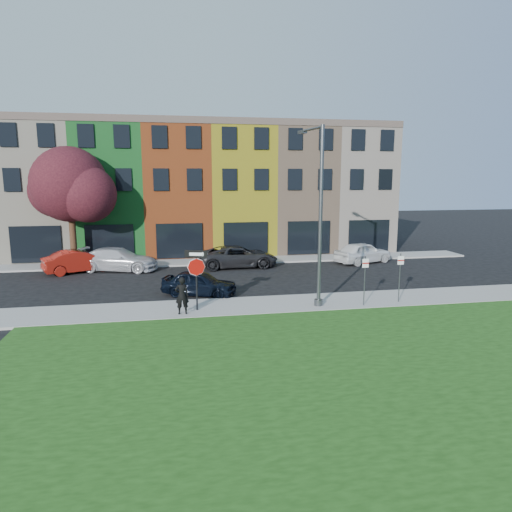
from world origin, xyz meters
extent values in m
plane|color=black|center=(0.00, 0.00, 0.00)|extent=(120.00, 120.00, 0.00)
cube|color=gray|center=(2.00, 3.00, 0.06)|extent=(40.00, 3.00, 0.12)
cube|color=gray|center=(-3.00, 15.00, 0.06)|extent=(40.00, 2.40, 0.12)
cube|color=#BFB69E|center=(-15.00, 21.20, 5.00)|extent=(5.00, 10.00, 10.00)
cube|color=#238330|center=(-10.00, 21.20, 5.00)|extent=(5.00, 10.00, 10.00)
cube|color=#B24A1D|center=(-5.00, 21.20, 5.00)|extent=(5.00, 10.00, 10.00)
cube|color=yellow|center=(0.00, 21.20, 5.00)|extent=(5.00, 10.00, 10.00)
cube|color=#92765E|center=(5.00, 21.20, 5.00)|extent=(5.00, 10.00, 10.00)
cube|color=beige|center=(10.00, 21.20, 5.00)|extent=(5.00, 10.00, 10.00)
cube|color=black|center=(-2.50, 16.14, 1.50)|extent=(30.00, 0.12, 2.60)
cylinder|color=black|center=(-4.46, 2.60, 1.48)|extent=(0.08, 0.08, 2.71)
cylinder|color=white|center=(-4.46, 2.58, 2.15)|extent=(0.81, 0.25, 0.83)
cylinder|color=#990D08|center=(-4.46, 2.56, 2.15)|extent=(0.77, 0.23, 0.79)
cube|color=black|center=(-4.46, 2.58, 2.75)|extent=(1.02, 0.32, 0.34)
cube|color=white|center=(-4.46, 2.55, 2.75)|extent=(0.64, 0.19, 0.14)
imported|color=black|center=(-5.15, 2.10, 0.97)|extent=(0.67, 0.48, 1.70)
imported|color=black|center=(-4.18, 5.65, 0.67)|extent=(4.45, 5.08, 1.34)
imported|color=maroon|center=(-11.56, 13.03, 0.75)|extent=(4.99, 5.72, 1.49)
imported|color=silver|center=(-9.15, 13.13, 0.77)|extent=(4.75, 6.34, 1.53)
imported|color=black|center=(-1.05, 12.86, 0.76)|extent=(2.84, 5.59, 1.51)
imported|color=white|center=(8.08, 12.80, 0.77)|extent=(4.90, 5.76, 1.54)
cylinder|color=#4A4D50|center=(1.31, 2.31, 4.32)|extent=(0.18, 0.18, 8.40)
cylinder|color=#4A4D50|center=(1.31, 2.31, 0.27)|extent=(0.40, 0.40, 0.30)
cylinder|color=#4A4D50|center=(1.14, 3.30, 8.42)|extent=(0.46, 1.99, 0.12)
cube|color=#4A4D50|center=(0.96, 4.38, 8.37)|extent=(0.34, 0.58, 0.16)
cylinder|color=#4A4D50|center=(3.48, 1.98, 1.31)|extent=(0.05, 0.05, 2.39)
cube|color=white|center=(3.48, 1.95, 2.17)|extent=(0.32, 0.03, 0.42)
cube|color=#990D08|center=(3.48, 1.93, 2.17)|extent=(0.32, 0.02, 0.06)
cylinder|color=#4A4D50|center=(5.40, 2.22, 1.33)|extent=(0.05, 0.05, 2.43)
cube|color=white|center=(5.40, 2.19, 2.21)|extent=(0.32, 0.02, 0.42)
cube|color=#990D08|center=(5.40, 2.17, 2.21)|extent=(0.32, 0.01, 0.06)
cylinder|color=#301E10|center=(-12.24, 14.90, 2.02)|extent=(0.44, 0.44, 3.81)
sphere|color=black|center=(-12.24, 14.90, 5.70)|extent=(5.06, 5.06, 5.06)
sphere|color=black|center=(-10.98, 14.14, 5.07)|extent=(3.79, 3.79, 3.79)
sphere|color=black|center=(-13.38, 15.78, 5.19)|extent=(3.54, 3.54, 3.54)
sphere|color=black|center=(-11.99, 15.40, 6.59)|extent=(3.04, 3.04, 3.04)
camera|label=1|loc=(-5.44, -17.95, 6.23)|focal=32.00mm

